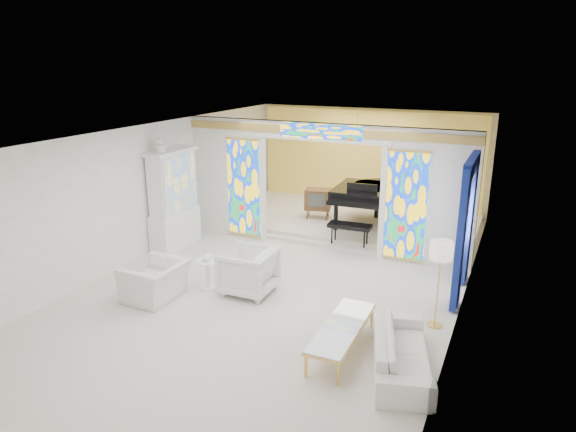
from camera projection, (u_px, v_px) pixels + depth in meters
The scene contains 24 objects.
floor at pixel (285, 277), 10.74m from camera, with size 12.00×12.00×0.00m, color silver.
ceiling at pixel (285, 134), 9.86m from camera, with size 7.00×12.00×0.02m, color white.
wall_back at pixel (369, 159), 15.51m from camera, with size 7.00×0.02×3.00m, color white.
wall_front at pixel (29, 362), 5.10m from camera, with size 7.00×0.02×3.00m, color white.
wall_left at pixel (147, 191), 11.71m from camera, with size 0.02×12.00×3.00m, color white.
wall_right at pixel (468, 232), 8.90m from camera, with size 0.02×12.00×3.00m, color white.
partition_wall at pixel (321, 181), 11.99m from camera, with size 7.00×0.22×3.00m.
stained_glass_left at pixel (244, 188), 12.82m from camera, with size 0.90×0.04×2.40m, color gold.
stained_glass_right at pixel (406, 207), 11.19m from camera, with size 0.90×0.04×2.40m, color gold.
stained_glass_transom at pixel (321, 131), 11.56m from camera, with size 2.00×0.04×0.34m, color gold.
alcove_platform at pixel (348, 220), 14.28m from camera, with size 6.80×3.80×0.18m, color silver.
gold_curtain_back at pixel (368, 159), 15.41m from camera, with size 6.70×0.10×2.90m, color #E2C14E.
chandelier at pixel (357, 132), 13.39m from camera, with size 0.48×0.48×0.30m, color gold.
blue_drapes at pixel (467, 217), 9.52m from camera, with size 0.14×1.85×2.65m.
china_cabinet at pixel (174, 200), 12.21m from camera, with size 0.56×1.46×2.72m.
armchair_left at pixel (155, 281), 9.71m from camera, with size 1.10×0.96×0.71m, color white.
armchair_right at pixel (248, 271), 9.94m from camera, with size 0.95×0.98×0.89m, color white.
sofa at pixel (402, 351), 7.49m from camera, with size 2.01×0.79×0.59m, color white.
side_table at pixel (207, 270), 10.16m from camera, with size 0.48×0.48×0.58m.
vase at pixel (207, 256), 10.07m from camera, with size 0.18×0.18×0.19m, color silver.
coffee_table at pixel (342, 328), 7.95m from camera, with size 0.62×1.92×0.43m.
floor_lamp at pixel (441, 254), 8.41m from camera, with size 0.49×0.49×1.54m.
grand_piano at pixel (374, 193), 13.46m from camera, with size 2.01×3.14×1.24m.
tv_console at pixel (318, 199), 14.04m from camera, with size 0.79×0.63×0.81m.
Camera 1 is at (4.20, -8.96, 4.38)m, focal length 32.00 mm.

